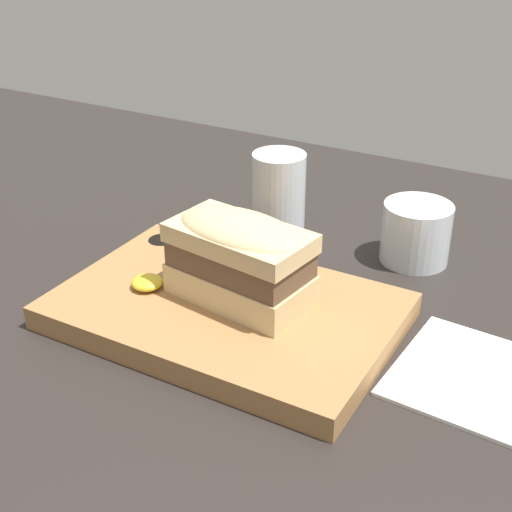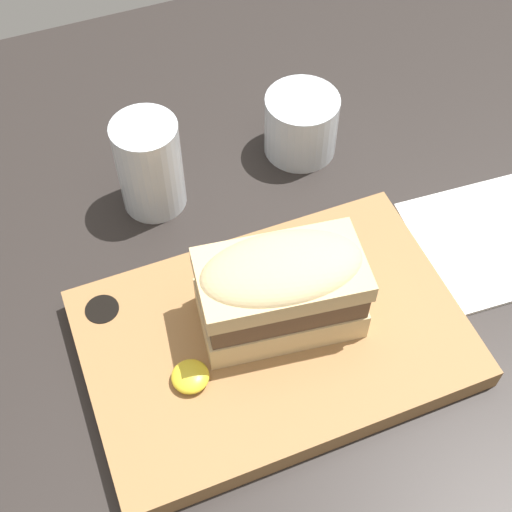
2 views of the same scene
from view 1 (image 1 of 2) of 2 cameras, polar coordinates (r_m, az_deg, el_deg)
dining_table at (r=76.41cm, az=-2.95°, el=-5.69°), size 192.06×111.56×2.00cm
serving_board at (r=74.72cm, az=-2.50°, el=-4.43°), size 34.64×22.83×2.65cm
sandwich at (r=71.96cm, az=-1.29°, el=0.04°), size 15.40×9.75×9.33cm
mustard_dollop at (r=76.76cm, az=-8.70°, el=-2.10°), size 3.35×3.35×1.34cm
water_glass at (r=91.87cm, az=1.82°, el=4.52°), size 6.86×6.86×10.93cm
wine_glass at (r=87.77cm, az=12.66°, el=1.61°), size 8.26×8.26×7.33cm
napkin at (r=70.28cm, az=17.36°, el=-9.33°), size 15.78×15.91×0.40cm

